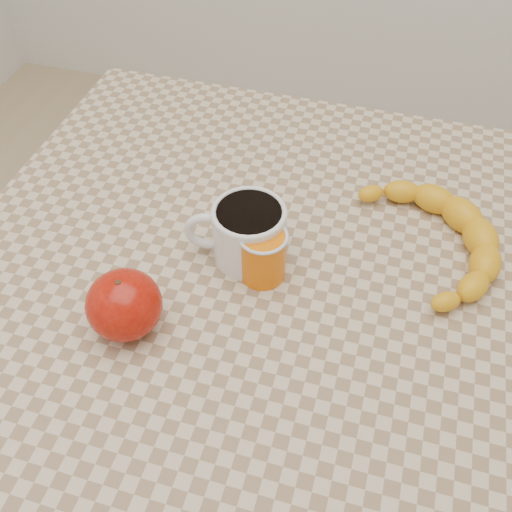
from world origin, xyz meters
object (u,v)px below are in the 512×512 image
(coffee_mug, at_px, (247,231))
(apple, at_px, (124,305))
(table, at_px, (256,306))
(orange_juice_glass, at_px, (263,254))
(banana, at_px, (436,237))

(coffee_mug, xyz_separation_m, apple, (-0.10, -0.15, -0.00))
(table, distance_m, orange_juice_glass, 0.12)
(banana, bearing_deg, apple, -170.18)
(orange_juice_glass, relative_size, banana, 0.22)
(table, height_order, apple, apple)
(table, xyz_separation_m, apple, (-0.12, -0.13, 0.13))
(apple, distance_m, banana, 0.41)
(table, relative_size, banana, 2.47)
(table, relative_size, apple, 8.63)
(coffee_mug, height_order, apple, same)
(coffee_mug, relative_size, apple, 1.50)
(table, bearing_deg, orange_juice_glass, -40.49)
(coffee_mug, bearing_deg, orange_juice_glass, -43.86)
(coffee_mug, xyz_separation_m, banana, (0.23, 0.08, -0.02))
(coffee_mug, distance_m, apple, 0.18)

